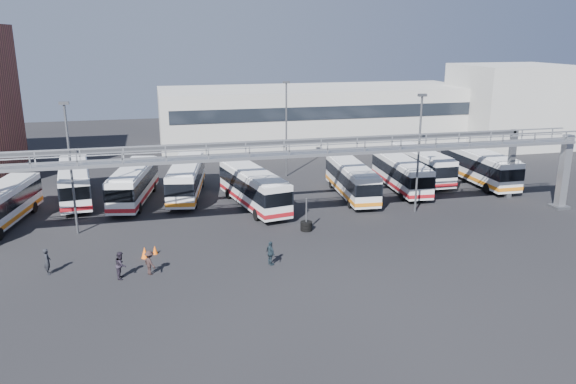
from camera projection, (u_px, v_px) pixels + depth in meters
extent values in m
plane|color=black|center=(303.00, 253.00, 39.75)|extent=(140.00, 140.00, 0.00)
cube|color=gray|center=(564.00, 172.00, 49.13)|extent=(0.70, 0.70, 6.60)
cube|color=#4C4F54|center=(559.00, 207.00, 49.99)|extent=(1.40, 1.40, 0.25)
cube|color=gray|center=(287.00, 155.00, 42.77)|extent=(50.00, 1.80, 0.22)
cube|color=gray|center=(289.00, 144.00, 41.71)|extent=(50.00, 0.10, 0.10)
cube|color=gray|center=(284.00, 140.00, 43.30)|extent=(50.00, 0.10, 0.10)
cube|color=#4C4F54|center=(275.00, 142.00, 46.46)|extent=(45.00, 0.50, 0.35)
cube|color=#9E9E99|center=(316.00, 117.00, 76.91)|extent=(42.00, 14.00, 8.00)
cube|color=#B2B2AD|center=(511.00, 106.00, 76.72)|extent=(14.00, 12.00, 11.00)
cylinder|color=#4C4F54|center=(71.00, 171.00, 42.29)|extent=(0.18, 0.18, 10.00)
cube|color=#4C4F54|center=(64.00, 103.00, 40.90)|extent=(0.70, 0.35, 0.22)
cylinder|color=#4C4F54|center=(418.00, 156.00, 47.63)|extent=(0.18, 0.18, 10.00)
cube|color=#4C4F54|center=(422.00, 95.00, 46.24)|extent=(0.70, 0.35, 0.22)
cylinder|color=#4C4F54|center=(286.00, 131.00, 59.87)|extent=(0.18, 0.18, 10.00)
cube|color=#4C4F54|center=(286.00, 82.00, 58.49)|extent=(0.70, 0.35, 0.22)
cube|color=silver|center=(2.00, 205.00, 44.93)|extent=(4.32, 10.91, 2.66)
cube|color=black|center=(1.00, 201.00, 44.84)|extent=(4.39, 10.98, 1.06)
cube|color=orange|center=(3.00, 216.00, 45.19)|extent=(4.38, 10.96, 0.34)
cylinder|color=black|center=(8.00, 208.00, 48.50)|extent=(0.46, 1.00, 0.97)
cylinder|color=black|center=(34.00, 207.00, 48.61)|extent=(0.46, 1.00, 0.97)
cube|color=silver|center=(75.00, 182.00, 51.65)|extent=(3.87, 11.38, 2.79)
cube|color=black|center=(74.00, 178.00, 51.56)|extent=(3.93, 11.44, 1.12)
cube|color=maroon|center=(76.00, 192.00, 51.91)|extent=(3.92, 11.43, 0.35)
cube|color=silver|center=(73.00, 166.00, 51.24)|extent=(3.48, 10.24, 0.16)
cylinder|color=black|center=(62.00, 208.00, 48.41)|extent=(0.42, 1.04, 1.01)
cylinder|color=black|center=(90.00, 205.00, 49.18)|extent=(0.42, 1.04, 1.01)
cylinder|color=black|center=(63.00, 187.00, 54.84)|extent=(0.42, 1.04, 1.01)
cylinder|color=black|center=(88.00, 185.00, 55.61)|extent=(0.42, 1.04, 1.01)
cube|color=silver|center=(134.00, 183.00, 51.35)|extent=(4.47, 11.12, 2.71)
cube|color=black|center=(133.00, 180.00, 51.26)|extent=(4.54, 11.19, 1.08)
cube|color=maroon|center=(134.00, 193.00, 51.61)|extent=(4.53, 11.18, 0.35)
cube|color=silver|center=(132.00, 168.00, 50.96)|extent=(4.03, 10.01, 0.16)
cylinder|color=black|center=(113.00, 208.00, 48.32)|extent=(0.48, 1.02, 0.99)
cylinder|color=black|center=(139.00, 208.00, 48.41)|extent=(0.48, 1.02, 0.99)
cylinder|color=black|center=(131.00, 187.00, 54.99)|extent=(0.48, 1.02, 0.99)
cylinder|color=black|center=(154.00, 187.00, 55.09)|extent=(0.48, 1.02, 0.99)
cube|color=silver|center=(186.00, 178.00, 53.00)|extent=(4.32, 11.24, 2.74)
cube|color=black|center=(186.00, 175.00, 52.91)|extent=(4.39, 11.30, 1.10)
cube|color=orange|center=(187.00, 188.00, 53.26)|extent=(4.38, 11.29, 0.35)
cube|color=silver|center=(186.00, 163.00, 52.60)|extent=(3.89, 10.11, 0.16)
cylinder|color=black|center=(170.00, 203.00, 49.92)|extent=(0.46, 1.03, 1.00)
cylinder|color=black|center=(196.00, 202.00, 50.05)|extent=(0.46, 1.03, 1.00)
cylinder|color=black|center=(180.00, 182.00, 56.66)|extent=(0.46, 1.03, 1.00)
cylinder|color=black|center=(202.00, 182.00, 56.80)|extent=(0.46, 1.03, 1.00)
cube|color=silver|center=(253.00, 187.00, 49.74)|extent=(4.69, 11.42, 2.78)
cube|color=black|center=(253.00, 184.00, 49.65)|extent=(4.76, 11.49, 1.11)
cube|color=maroon|center=(254.00, 198.00, 50.01)|extent=(4.75, 11.48, 0.35)
cube|color=silver|center=(253.00, 171.00, 49.34)|extent=(4.22, 10.28, 0.16)
cylinder|color=black|center=(257.00, 215.00, 46.53)|extent=(0.50, 1.05, 1.01)
cylinder|color=black|center=(282.00, 211.00, 47.46)|extent=(0.50, 1.05, 1.01)
cylinder|color=black|center=(228.00, 193.00, 52.75)|extent=(0.50, 1.05, 1.01)
cylinder|color=black|center=(251.00, 191.00, 53.68)|extent=(0.50, 1.05, 1.01)
cube|color=silver|center=(352.00, 179.00, 52.92)|extent=(3.09, 10.74, 2.65)
cube|color=black|center=(352.00, 176.00, 52.84)|extent=(3.16, 10.80, 1.06)
cube|color=orange|center=(351.00, 189.00, 53.18)|extent=(3.15, 10.79, 0.34)
cube|color=silver|center=(352.00, 165.00, 52.54)|extent=(2.78, 9.66, 0.15)
cylinder|color=black|center=(350.00, 203.00, 49.88)|extent=(0.35, 0.98, 0.96)
cylinder|color=black|center=(373.00, 202.00, 50.23)|extent=(0.35, 0.98, 0.96)
cylinder|color=black|center=(332.00, 184.00, 56.31)|extent=(0.35, 0.98, 0.96)
cylinder|color=black|center=(352.00, 183.00, 56.67)|extent=(0.35, 0.98, 0.96)
cube|color=silver|center=(401.00, 173.00, 55.32)|extent=(3.00, 10.63, 2.63)
cube|color=black|center=(401.00, 170.00, 55.24)|extent=(3.07, 10.70, 1.05)
cube|color=maroon|center=(400.00, 182.00, 55.58)|extent=(3.06, 10.69, 0.33)
cube|color=silver|center=(402.00, 159.00, 54.95)|extent=(2.70, 9.57, 0.15)
cylinder|color=black|center=(402.00, 195.00, 52.30)|extent=(0.34, 0.97, 0.96)
cylinder|color=black|center=(424.00, 194.00, 52.66)|extent=(0.34, 0.97, 0.96)
cylinder|color=black|center=(379.00, 178.00, 58.67)|extent=(0.34, 0.97, 0.96)
cylinder|color=black|center=(398.00, 177.00, 59.04)|extent=(0.34, 0.97, 0.96)
cube|color=silver|center=(421.00, 164.00, 59.06)|extent=(2.49, 10.71, 2.67)
cube|color=black|center=(421.00, 161.00, 58.98)|extent=(2.55, 10.77, 1.07)
cube|color=maroon|center=(420.00, 173.00, 59.32)|extent=(2.54, 10.76, 0.34)
cube|color=silver|center=(422.00, 151.00, 58.68)|extent=(2.24, 9.64, 0.16)
cylinder|color=black|center=(426.00, 184.00, 55.96)|extent=(0.30, 0.97, 0.97)
cylinder|color=black|center=(446.00, 183.00, 56.47)|extent=(0.30, 0.97, 0.97)
cylinder|color=black|center=(397.00, 169.00, 62.36)|extent=(0.30, 0.97, 0.97)
cylinder|color=black|center=(415.00, 168.00, 62.86)|extent=(0.30, 0.97, 0.97)
cube|color=silver|center=(479.00, 166.00, 57.73)|extent=(2.60, 11.32, 2.83)
cube|color=black|center=(479.00, 163.00, 57.64)|extent=(2.66, 11.38, 1.13)
cube|color=orange|center=(478.00, 175.00, 58.01)|extent=(2.65, 11.37, 0.36)
cube|color=silver|center=(480.00, 152.00, 57.33)|extent=(2.34, 10.19, 0.16)
cylinder|color=black|center=(487.00, 188.00, 54.46)|extent=(0.31, 1.03, 1.03)
cylinder|color=black|center=(508.00, 187.00, 54.97)|extent=(0.31, 1.03, 1.03)
cylinder|color=black|center=(450.00, 171.00, 61.23)|extent=(0.31, 1.03, 1.03)
cylinder|color=black|center=(469.00, 170.00, 61.75)|extent=(0.31, 1.03, 1.03)
imported|color=black|center=(47.00, 261.00, 36.06)|extent=(0.52, 0.70, 1.74)
imported|color=black|center=(121.00, 265.00, 35.48)|extent=(0.75, 0.92, 1.76)
imported|color=black|center=(150.00, 263.00, 36.01)|extent=(1.07, 1.20, 1.62)
imported|color=#1B2831|center=(271.00, 253.00, 37.48)|extent=(0.69, 1.06, 1.67)
cone|color=#FA5E0D|center=(145.00, 252.00, 38.78)|extent=(0.66, 0.66, 0.80)
cone|color=#FA5E0D|center=(155.00, 250.00, 39.51)|extent=(0.46, 0.46, 0.62)
cylinder|color=black|center=(306.00, 229.00, 44.25)|extent=(0.93, 0.93, 0.22)
cylinder|color=black|center=(306.00, 226.00, 44.19)|extent=(0.93, 0.93, 0.22)
cylinder|color=black|center=(306.00, 223.00, 44.12)|extent=(0.93, 0.93, 0.22)
cylinder|color=#4C4F54|center=(306.00, 215.00, 43.93)|extent=(0.13, 0.13, 2.66)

